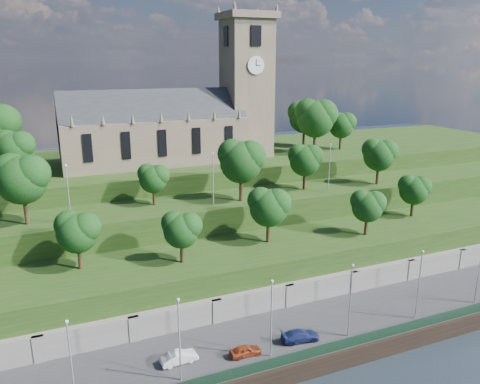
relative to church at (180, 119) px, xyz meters
name	(u,v)px	position (x,y,z in m)	size (l,w,h in m)	color
ground	(298,381)	(-0.79, -45.98, -22.52)	(320.00, 320.00, 0.00)	#1C262D
promenade	(272,343)	(-0.79, -39.98, -21.52)	(160.00, 12.00, 2.00)	#2D2D30
quay_wall	(298,373)	(-0.79, -46.03, -21.42)	(160.00, 0.50, 2.20)	black
fence	(296,357)	(-0.79, -45.38, -19.92)	(160.00, 0.10, 1.20)	#152F1F
retaining_wall	(252,307)	(-0.79, -34.01, -20.02)	(160.00, 2.10, 5.00)	slate
embankment_lower	(234,277)	(-0.79, -27.98, -18.52)	(160.00, 12.00, 8.00)	#1F3812
embankment_upper	(208,237)	(-0.79, -16.98, -16.52)	(160.00, 10.00, 12.00)	#1F3812
hilltop	(173,194)	(-0.79, 4.02, -15.02)	(160.00, 32.00, 15.00)	#1F3812
church	(180,119)	(0.00, 0.00, 0.00)	(38.60, 12.35, 27.60)	brown
trees_lower	(249,214)	(1.61, -27.62, -9.68)	(68.33, 8.76, 7.96)	black
trees_upper	(218,164)	(0.64, -18.13, -4.61)	(62.44, 8.29, 9.53)	black
trees_hilltop	(166,125)	(-2.89, -1.08, -0.67)	(73.19, 15.87, 11.44)	black
lamp_posts_promenade	(271,314)	(-2.79, -43.48, -15.35)	(60.36, 0.36, 9.10)	#B2B2B7
lamp_posts_upper	(213,176)	(-0.79, -19.98, -5.89)	(40.36, 0.36, 8.04)	#B2B2B7
car_left	(245,351)	(-5.24, -42.28, -19.93)	(1.40, 3.48, 1.19)	maroon
car_middle	(179,357)	(-12.21, -40.72, -19.87)	(1.39, 3.97, 1.31)	silver
car_right	(300,336)	(1.63, -42.14, -19.87)	(1.82, 4.47, 1.30)	navy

